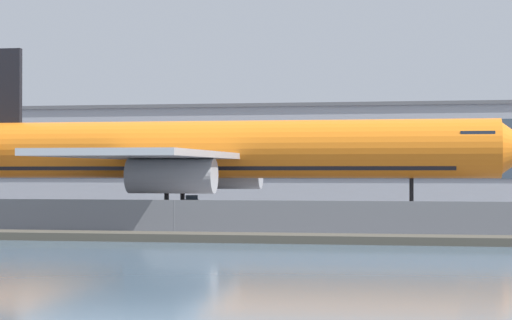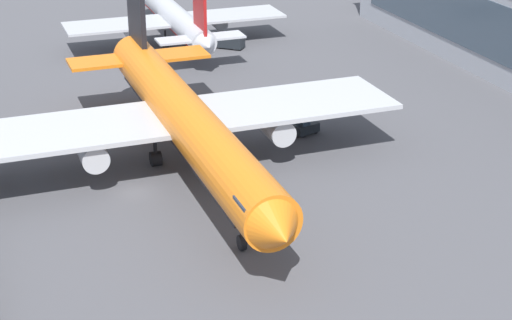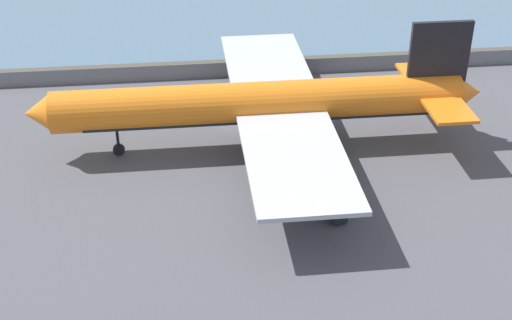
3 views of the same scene
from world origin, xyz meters
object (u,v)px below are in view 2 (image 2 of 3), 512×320
(baggage_tug, at_px, (306,128))
(ops_van, at_px, (227,40))
(passenger_jet_silver, at_px, (173,16))
(cargo_jet_orange, at_px, (184,118))

(baggage_tug, bearing_deg, ops_van, 175.62)
(passenger_jet_silver, relative_size, baggage_tug, 11.70)
(cargo_jet_orange, distance_m, baggage_tug, 18.18)
(baggage_tug, xyz_separation_m, ops_van, (-38.51, 2.95, 0.47))
(cargo_jet_orange, bearing_deg, baggage_tug, 107.81)
(passenger_jet_silver, height_order, ops_van, passenger_jet_silver)
(cargo_jet_orange, height_order, baggage_tug, cargo_jet_orange)
(cargo_jet_orange, height_order, passenger_jet_silver, cargo_jet_orange)
(passenger_jet_silver, distance_m, baggage_tug, 44.78)
(cargo_jet_orange, xyz_separation_m, passenger_jet_silver, (-49.76, 12.36, -1.67))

